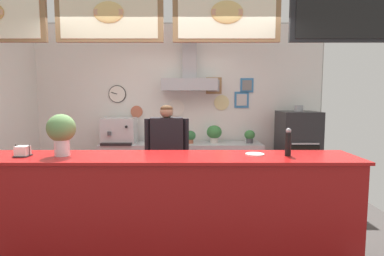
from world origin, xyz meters
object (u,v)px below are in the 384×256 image
(potted_oregano, at_px, (251,136))
(condiment_plate, at_px, (256,154))
(shop_worker, at_px, (168,159))
(basil_vase, at_px, (63,132))
(pizza_oven, at_px, (298,155))
(espresso_machine, at_px, (120,131))
(pepper_grinder, at_px, (289,142))
(potted_rosemary, at_px, (169,134))
(potted_sage, at_px, (215,133))
(potted_thyme, at_px, (191,136))
(napkin_holder, at_px, (24,151))

(potted_oregano, xyz_separation_m, condiment_plate, (-0.33, -2.11, 0.08))
(shop_worker, xyz_separation_m, basil_vase, (-0.96, -1.10, 0.50))
(pizza_oven, distance_m, espresso_machine, 2.98)
(pizza_oven, distance_m, pepper_grinder, 2.23)
(potted_rosemary, bearing_deg, potted_oregano, 0.51)
(pepper_grinder, bearing_deg, potted_oregano, 89.61)
(espresso_machine, height_order, condiment_plate, espresso_machine)
(potted_sage, relative_size, condiment_plate, 1.58)
(potted_sage, bearing_deg, pepper_grinder, -75.15)
(shop_worker, xyz_separation_m, espresso_machine, (-0.88, 1.04, 0.28))
(potted_thyme, bearing_deg, espresso_machine, 179.72)
(shop_worker, bearing_deg, condiment_plate, 128.75)
(napkin_holder, xyz_separation_m, condiment_plate, (2.32, 0.08, -0.04))
(pepper_grinder, bearing_deg, pizza_oven, 69.02)
(potted_rosemary, height_order, basil_vase, basil_vase)
(shop_worker, bearing_deg, potted_oregano, -145.30)
(pizza_oven, relative_size, pepper_grinder, 5.53)
(potted_sage, height_order, pepper_grinder, pepper_grinder)
(espresso_machine, bearing_deg, potted_rosemary, 0.31)
(potted_oregano, distance_m, basil_vase, 3.15)
(pizza_oven, bearing_deg, potted_sage, 173.26)
(napkin_holder, relative_size, basil_vase, 0.34)
(espresso_machine, xyz_separation_m, basil_vase, (-0.08, -2.14, 0.23))
(potted_sage, xyz_separation_m, pepper_grinder, (0.58, -2.19, 0.17))
(potted_rosemary, distance_m, condiment_plate, 2.34)
(shop_worker, distance_m, potted_oregano, 1.69)
(napkin_holder, bearing_deg, potted_oregano, 39.54)
(potted_sage, height_order, potted_oregano, potted_sage)
(potted_rosemary, height_order, condiment_plate, potted_rosemary)
(potted_oregano, distance_m, pepper_grinder, 2.18)
(basil_vase, bearing_deg, napkin_holder, -176.13)
(potted_rosemary, height_order, napkin_holder, napkin_holder)
(pizza_oven, bearing_deg, condiment_plate, -119.08)
(potted_thyme, xyz_separation_m, pepper_grinder, (0.99, -2.14, 0.22))
(pizza_oven, bearing_deg, potted_rosemary, 176.58)
(potted_thyme, xyz_separation_m, basil_vase, (-1.27, -2.14, 0.32))
(potted_thyme, bearing_deg, condiment_plate, -72.20)
(pepper_grinder, bearing_deg, condiment_plate, 169.21)
(basil_vase, xyz_separation_m, condiment_plate, (1.93, 0.05, -0.23))
(shop_worker, height_order, potted_thyme, shop_worker)
(napkin_holder, distance_m, basil_vase, 0.43)
(shop_worker, bearing_deg, potted_rosemary, -90.84)
(shop_worker, xyz_separation_m, potted_thyme, (0.31, 1.04, 0.18))
(espresso_machine, bearing_deg, basil_vase, -92.04)
(pizza_oven, xyz_separation_m, basil_vase, (-3.03, -2.02, 0.62))
(shop_worker, bearing_deg, pizza_oven, -160.34)
(espresso_machine, distance_m, potted_rosemary, 0.82)
(espresso_machine, bearing_deg, pizza_oven, -2.39)
(shop_worker, relative_size, napkin_holder, 10.98)
(potted_rosemary, relative_size, potted_sage, 0.88)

